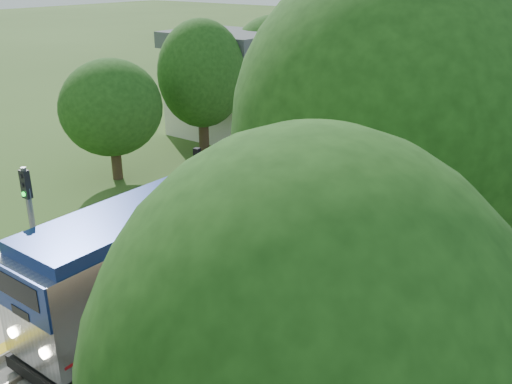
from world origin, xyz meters
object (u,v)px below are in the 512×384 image
Objects in this scene: station_building at (227,84)px; signal_farside at (451,153)px; lamppost_far at (199,195)px; signal_platform at (33,228)px.

station_building is 1.24× the size of signal_farside.
lamppost_far is 0.73× the size of signal_platform.
station_building is 21.63m from signal_farside.
signal_farside reaches higher than signal_platform.
station_building is 26.44m from signal_platform.
lamppost_far is at bearing 92.39° from signal_platform.
lamppost_far is (10.73, -15.07, -1.81)m from station_building.
signal_platform is 18.64m from signal_farside.
station_building reaches higher than signal_platform.
station_building is 2.02× the size of lamppost_far.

